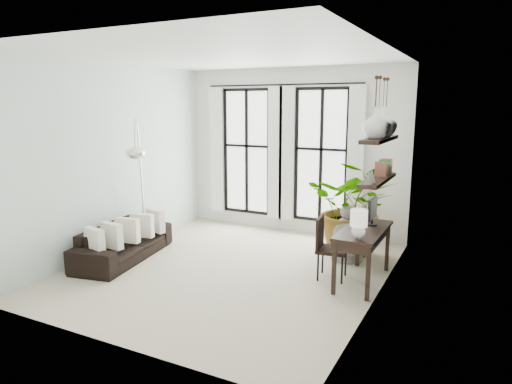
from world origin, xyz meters
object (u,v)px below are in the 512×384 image
Objects in this scene: arc_lamp at (138,153)px; sofa at (124,242)px; plant at (354,207)px; buddha at (347,237)px; desk_chair at (327,244)px; desk at (362,234)px.

sofa is at bearing -107.48° from arc_lamp.
sofa is 0.86× the size of arc_lamp.
plant reaches higher than buddha.
desk_chair is at bearing -92.27° from plant.
buddha is at bearing -74.25° from sofa.
desk_chair is at bearing -93.11° from buddha.
plant is 1.30m from desk_chair.
plant is at bearing -69.53° from sofa.
arc_lamp is (-3.13, -0.38, 1.22)m from desk_chair.
arc_lamp reaches higher than sofa.
buddha reaches higher than sofa.
buddha is at bearing -90.09° from plant.
sofa is 1.49m from arc_lamp.
desk is 1.06m from buddha.
plant is 1.78× the size of desk_chair.
plant is at bearing 89.91° from buddha.
desk_chair is (-0.51, -0.01, -0.21)m from desk.
desk is at bearing -69.89° from plant.
arc_lamp is at bearing -173.78° from desk.
sofa is at bearing -175.15° from desk_chair.
buddha is (-0.46, 0.90, -0.34)m from desk.
buddha reaches higher than desk_chair.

